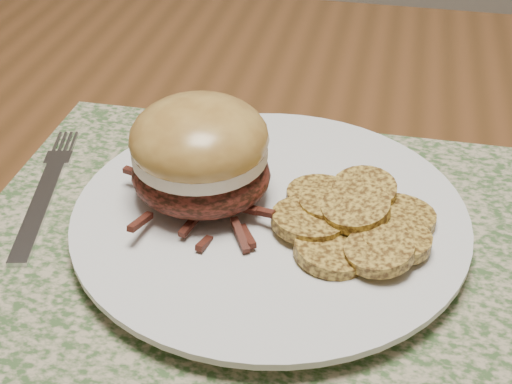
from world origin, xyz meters
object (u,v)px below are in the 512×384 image
at_px(dining_table, 495,335).
at_px(fork, 46,190).
at_px(dinner_plate, 270,220).
at_px(pork_sandwich, 200,154).

distance_m(dining_table, fork, 0.36).
height_order(dinner_plate, pork_sandwich, pork_sandwich).
xyz_separation_m(dinner_plate, pork_sandwich, (-0.05, 0.01, 0.04)).
height_order(dining_table, pork_sandwich, pork_sandwich).
xyz_separation_m(dining_table, dinner_plate, (-0.17, -0.01, 0.09)).
relative_size(dinner_plate, pork_sandwich, 2.06).
bearing_deg(pork_sandwich, dinner_plate, 12.82).
height_order(dining_table, fork, fork).
xyz_separation_m(pork_sandwich, fork, (-0.12, 0.00, -0.05)).
xyz_separation_m(dining_table, fork, (-0.35, -0.00, 0.09)).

